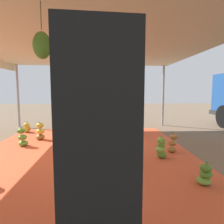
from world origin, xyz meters
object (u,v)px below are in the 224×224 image
banana_bunch_2 (57,126)px  banana_bunch_9 (172,144)px  banana_bunch_5 (103,128)px  banana_bunch_7 (40,132)px  banana_bunch_0 (27,128)px  banana_bunch_12 (205,175)px  banana_bunch_13 (79,128)px  banana_bunch_3 (22,138)px  speaker_stack (96,188)px  crate_0 (109,122)px  banana_bunch_6 (126,163)px  banana_bunch_14 (131,152)px  banana_bunch_4 (114,146)px  banana_bunch_11 (83,130)px  banana_bunch_1 (161,148)px

banana_bunch_2 → banana_bunch_9: bearing=52.9°
banana_bunch_5 → banana_bunch_7: (0.91, -2.07, 0.08)m
banana_bunch_5 → banana_bunch_0: bearing=-95.2°
banana_bunch_12 → banana_bunch_13: size_ratio=0.78×
banana_bunch_5 → banana_bunch_9: banana_bunch_9 is taller
banana_bunch_3 → speaker_stack: speaker_stack is taller
speaker_stack → crate_0: 8.07m
banana_bunch_5 → banana_bunch_2: bearing=-98.4°
banana_bunch_12 → banana_bunch_2: bearing=-141.8°
banana_bunch_0 → banana_bunch_6: 5.18m
banana_bunch_14 → banana_bunch_0: bearing=-133.2°
banana_bunch_14 → speaker_stack: (2.99, -0.68, 0.74)m
banana_bunch_3 → banana_bunch_6: bearing=54.6°
banana_bunch_4 → crate_0: banana_bunch_4 is taller
banana_bunch_7 → banana_bunch_11: size_ratio=0.99×
banana_bunch_3 → speaker_stack: (4.42, 2.29, 0.73)m
banana_bunch_1 → banana_bunch_2: bearing=-134.5°
banana_bunch_6 → banana_bunch_11: size_ratio=0.74×
banana_bunch_0 → banana_bunch_9: banana_bunch_9 is taller
banana_bunch_1 → banana_bunch_5: size_ratio=1.29×
banana_bunch_5 → banana_bunch_14: bearing=11.4°
banana_bunch_9 → banana_bunch_14: (0.63, -1.19, 0.01)m
banana_bunch_0 → speaker_stack: 7.02m
banana_bunch_4 → speaker_stack: bearing=-5.2°
banana_bunch_9 → banana_bunch_2: bearing=-127.1°
banana_bunch_3 → crate_0: (-3.59, 2.67, -0.12)m
banana_bunch_2 → crate_0: (-1.67, 2.11, -0.10)m
speaker_stack → banana_bunch_13: bearing=-172.1°
banana_bunch_5 → banana_bunch_13: 0.89m
banana_bunch_1 → banana_bunch_11: size_ratio=0.92×
banana_bunch_13 → speaker_stack: speaker_stack is taller
banana_bunch_1 → banana_bunch_9: size_ratio=1.02×
banana_bunch_4 → speaker_stack: size_ratio=0.30×
banana_bunch_5 → banana_bunch_9: size_ratio=0.79×
banana_bunch_1 → banana_bunch_14: 0.80m
banana_bunch_4 → banana_bunch_7: bearing=-127.2°
banana_bunch_0 → banana_bunch_5: 2.96m
banana_bunch_0 → banana_bunch_14: bearing=46.8°
banana_bunch_0 → banana_bunch_12: 6.48m
banana_bunch_6 → banana_bunch_7: banana_bunch_7 is taller
banana_bunch_1 → banana_bunch_12: bearing=14.4°
banana_bunch_3 → banana_bunch_5: (-1.66, 2.34, -0.06)m
banana_bunch_3 → banana_bunch_4: size_ratio=0.96×
banana_bunch_0 → banana_bunch_3: banana_bunch_3 is taller
banana_bunch_14 → speaker_stack: size_ratio=0.28×
banana_bunch_2 → banana_bunch_14: (3.35, 2.41, 0.01)m
banana_bunch_6 → banana_bunch_5: bearing=-172.9°
banana_bunch_5 → banana_bunch_6: 3.67m
banana_bunch_4 → banana_bunch_6: size_ratio=1.33×
banana_bunch_11 → crate_0: 2.83m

